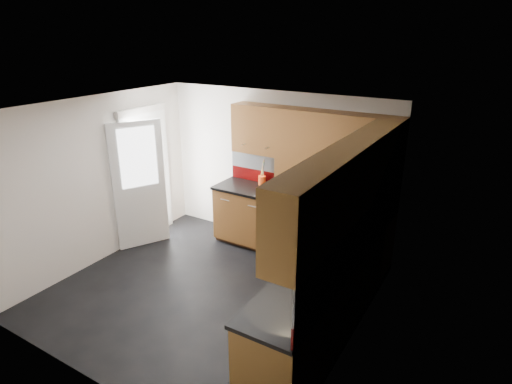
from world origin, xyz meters
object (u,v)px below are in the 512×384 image
Objects in this scene: utensil_pot at (262,179)px; food_processor at (360,221)px; toaster at (380,206)px; gas_hob at (292,196)px.

utensil_pot is 2.01m from food_processor.
toaster is 0.66m from food_processor.
toaster is 1.11× the size of food_processor.
food_processor is at bearing -23.61° from utensil_pot.
gas_hob is 1.40× the size of utensil_pot.
toaster is at bearing -4.42° from utensil_pot.
toaster is at bearing 3.49° from gas_hob.
food_processor reaches higher than gas_hob.
utensil_pot reaches higher than toaster.
utensil_pot reaches higher than gas_hob.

